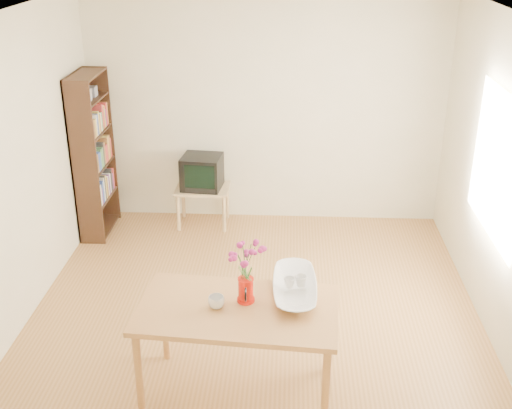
# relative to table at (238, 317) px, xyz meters

# --- Properties ---
(room) EXTENTS (4.50, 4.50, 4.50)m
(room) POSITION_rel_table_xyz_m (0.09, 0.93, 0.63)
(room) COLOR olive
(room) RESTS_ON ground
(table) EXTENTS (1.46, 0.91, 0.75)m
(table) POSITION_rel_table_xyz_m (0.00, 0.00, 0.00)
(table) COLOR #A66E39
(table) RESTS_ON ground
(tv_stand) EXTENTS (0.60, 0.45, 0.46)m
(tv_stand) POSITION_rel_table_xyz_m (-0.64, 2.90, -0.28)
(tv_stand) COLOR tan
(tv_stand) RESTS_ON ground
(bookshelf) EXTENTS (0.28, 0.70, 1.80)m
(bookshelf) POSITION_rel_table_xyz_m (-1.79, 2.68, 0.17)
(bookshelf) COLOR black
(bookshelf) RESTS_ON ground
(pitcher) EXTENTS (0.13, 0.20, 0.19)m
(pitcher) POSITION_rel_table_xyz_m (0.05, 0.09, 0.17)
(pitcher) COLOR red
(pitcher) RESTS_ON table
(flowers) EXTENTS (0.21, 0.21, 0.30)m
(flowers) POSITION_rel_table_xyz_m (0.05, 0.08, 0.41)
(flowers) COLOR #BF2D84
(flowers) RESTS_ON pitcher
(mug) EXTENTS (0.13, 0.13, 0.09)m
(mug) POSITION_rel_table_xyz_m (-0.15, -0.01, 0.13)
(mug) COLOR white
(mug) RESTS_ON table
(bowl) EXTENTS (0.49, 0.49, 0.45)m
(bowl) POSITION_rel_table_xyz_m (0.40, 0.23, 0.31)
(bowl) COLOR white
(bowl) RESTS_ON table
(teacup_a) EXTENTS (0.09, 0.09, 0.06)m
(teacup_a) POSITION_rel_table_xyz_m (0.36, 0.23, 0.26)
(teacup_a) COLOR white
(teacup_a) RESTS_ON bowl
(teacup_b) EXTENTS (0.09, 0.09, 0.07)m
(teacup_b) POSITION_rel_table_xyz_m (0.44, 0.25, 0.27)
(teacup_b) COLOR white
(teacup_b) RESTS_ON bowl
(television) EXTENTS (0.47, 0.44, 0.37)m
(television) POSITION_rel_table_xyz_m (-0.64, 2.91, -0.02)
(television) COLOR black
(television) RESTS_ON tv_stand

